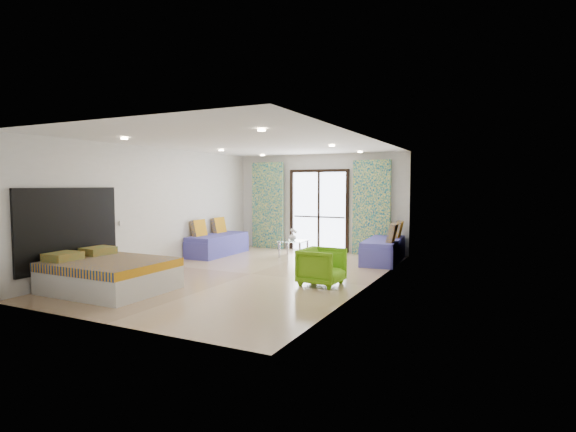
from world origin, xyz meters
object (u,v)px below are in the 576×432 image
at_px(bed, 109,275).
at_px(daybed_right, 384,249).
at_px(daybed_left, 217,244).
at_px(coffee_table, 294,242).
at_px(armchair, 322,265).

height_order(bed, daybed_right, daybed_right).
xyz_separation_m(daybed_left, daybed_right, (4.24, 0.88, 0.00)).
bearing_deg(coffee_table, armchair, -55.39).
bearing_deg(bed, coffee_table, 74.58).
distance_m(bed, coffee_table, 4.95).
bearing_deg(armchair, bed, 125.61).
bearing_deg(bed, daybed_right, 54.56).
bearing_deg(daybed_right, coffee_table, -177.12).
bearing_deg(bed, armchair, 33.00).
bearing_deg(coffee_table, daybed_left, -163.07).
bearing_deg(daybed_right, armchair, -102.09).
xyz_separation_m(daybed_right, coffee_table, (-2.28, -0.28, 0.08)).
height_order(daybed_left, armchair, daybed_left).
bearing_deg(armchair, coffee_table, 37.22).
distance_m(bed, daybed_left, 4.22).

